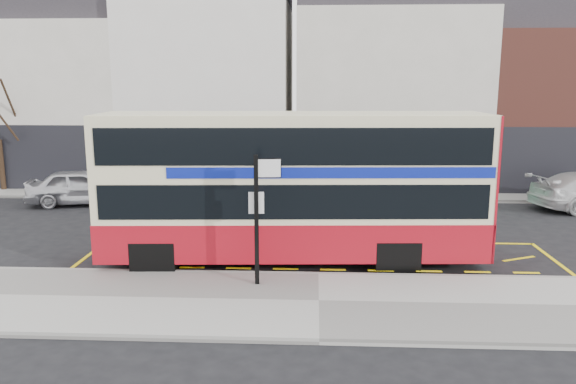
# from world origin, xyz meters

# --- Properties ---
(ground) EXTENTS (120.00, 120.00, 0.00)m
(ground) POSITION_xyz_m (0.00, 0.00, 0.00)
(ground) COLOR black
(ground) RESTS_ON ground
(pavement) EXTENTS (40.00, 4.00, 0.15)m
(pavement) POSITION_xyz_m (0.00, -2.30, 0.07)
(pavement) COLOR #A4A29B
(pavement) RESTS_ON ground
(kerb) EXTENTS (40.00, 0.15, 0.15)m
(kerb) POSITION_xyz_m (0.00, -0.38, 0.07)
(kerb) COLOR gray
(kerb) RESTS_ON ground
(far_pavement) EXTENTS (50.00, 3.00, 0.15)m
(far_pavement) POSITION_xyz_m (0.00, 11.00, 0.07)
(far_pavement) COLOR #A4A29B
(far_pavement) RESTS_ON ground
(road_markings) EXTENTS (14.00, 3.40, 0.01)m
(road_markings) POSITION_xyz_m (0.00, 1.60, 0.01)
(road_markings) COLOR yellow
(road_markings) RESTS_ON ground
(terrace_far_left) EXTENTS (8.00, 8.01, 10.80)m
(terrace_far_left) POSITION_xyz_m (-13.50, 14.99, 4.82)
(terrace_far_left) COLOR silver
(terrace_far_left) RESTS_ON ground
(terrace_left) EXTENTS (8.00, 8.01, 11.80)m
(terrace_left) POSITION_xyz_m (-5.50, 14.99, 5.32)
(terrace_left) COLOR white
(terrace_left) RESTS_ON ground
(terrace_green_shop) EXTENTS (9.00, 8.01, 11.30)m
(terrace_green_shop) POSITION_xyz_m (3.50, 14.99, 5.07)
(terrace_green_shop) COLOR silver
(terrace_green_shop) RESTS_ON ground
(terrace_right) EXTENTS (9.00, 8.01, 10.30)m
(terrace_right) POSITION_xyz_m (12.50, 14.99, 4.57)
(terrace_right) COLOR brown
(terrace_right) RESTS_ON ground
(double_decker_bus) EXTENTS (11.00, 3.11, 4.34)m
(double_decker_bus) POSITION_xyz_m (-0.71, 0.97, 2.28)
(double_decker_bus) COLOR beige
(double_decker_bus) RESTS_ON ground
(bus_stop_post) EXTENTS (0.83, 0.16, 3.30)m
(bus_stop_post) POSITION_xyz_m (-1.50, -1.24, 2.11)
(bus_stop_post) COLOR black
(bus_stop_post) RESTS_ON pavement
(car_silver) EXTENTS (4.78, 2.73, 1.53)m
(car_silver) POSITION_xyz_m (-10.12, 8.44, 0.77)
(car_silver) COLOR silver
(car_silver) RESTS_ON ground
(car_grey) EXTENTS (3.77, 1.53, 1.22)m
(car_grey) POSITION_xyz_m (0.62, 9.21, 0.61)
(car_grey) COLOR #46474E
(car_grey) RESTS_ON ground
(street_tree_right) EXTENTS (2.24, 2.24, 4.83)m
(street_tree_right) POSITION_xyz_m (8.69, 12.41, 3.29)
(street_tree_right) COLOR #311E16
(street_tree_right) RESTS_ON ground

